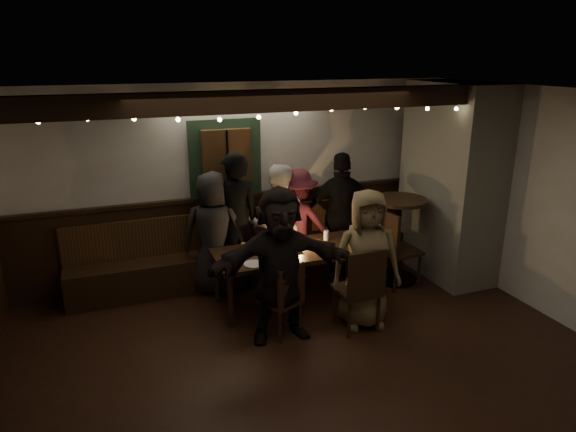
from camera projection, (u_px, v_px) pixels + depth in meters
name	position (u px, v px, depth m)	size (l,w,h in m)	color
room	(347.00, 212.00, 6.33)	(6.02, 5.01, 2.62)	black
dining_table	(294.00, 254.00, 6.20)	(1.92, 0.82, 0.83)	black
chair_near_left	(285.00, 296.00, 5.47)	(0.50, 0.50, 0.84)	black
chair_near_right	(361.00, 285.00, 5.53)	(0.45, 0.45, 0.98)	black
chair_end	(394.00, 244.00, 6.63)	(0.50, 0.50, 1.04)	black
high_top	(398.00, 229.00, 6.78)	(0.72, 0.72, 1.14)	black
person_a	(213.00, 233.00, 6.44)	(0.77, 0.50, 1.57)	black
person_b	(235.00, 222.00, 6.49)	(0.66, 0.43, 1.81)	black
person_c	(278.00, 225.00, 6.71)	(0.78, 0.61, 1.61)	silver
person_d	(296.00, 224.00, 6.89)	(0.98, 0.56, 1.51)	#511C29
person_e	(342.00, 214.00, 7.02)	(0.99, 0.41, 1.69)	black
person_f	(280.00, 265.00, 5.35)	(1.55, 0.50, 1.68)	black
person_g	(366.00, 259.00, 5.63)	(0.77, 0.50, 1.58)	olive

